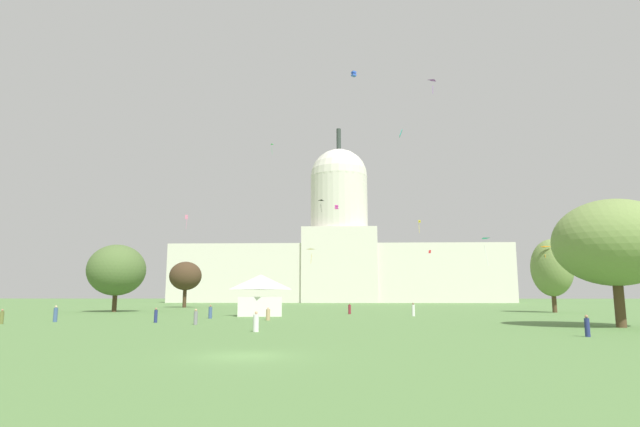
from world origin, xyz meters
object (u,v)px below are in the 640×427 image
Objects in this scene: tree_east_near at (614,243)px; person_navy_near_tree_west at (156,316)px; person_maroon_back_left at (350,309)px; person_tan_deep_crowd at (268,314)px; tree_west_mid at (117,270)px; tree_east_far at (552,268)px; event_tent at (260,295)px; capitol_building at (339,254)px; kite_turquoise_mid at (401,133)px; person_olive_near_tree_east at (2,317)px; kite_green_high at (271,147)px; kite_blue_high at (354,74)px; tree_west_far at (185,276)px; person_white_mid_center at (256,323)px; kite_yellow_mid at (419,222)px; kite_magenta_mid at (337,207)px; person_grey_near_tent at (196,317)px; kite_black_mid at (322,201)px; kite_red_low at (430,252)px; person_white_back_right at (413,310)px; kite_pink_mid at (186,218)px; kite_gold_low at (311,251)px; person_denim_edge_east at (56,314)px; kite_cyan_low at (483,241)px; kite_violet_high at (434,81)px; kite_orange_low at (543,251)px; person_denim_front_right at (210,312)px; person_navy_edge_west at (587,327)px.

person_navy_near_tree_west is at bearing 171.85° from tree_east_near.
person_maroon_back_left is 1.08× the size of person_tan_deep_crowd.
tree_east_far reaches higher than tree_west_mid.
event_tent is 4.43× the size of person_navy_near_tree_west.
capitol_building is 107.46× the size of kite_turquoise_mid.
person_navy_near_tree_west reaches higher than person_olive_near_tree_east.
kite_green_high is at bearing 123.81° from tree_east_far.
kite_blue_high is at bearing -117.31° from kite_turquoise_mid.
tree_east_far is 10.03× the size of kite_turquoise_mid.
person_white_mid_center is at bearing -69.23° from tree_west_far.
kite_yellow_mid reaches higher than person_navy_near_tree_west.
kite_magenta_mid is at bearing -91.06° from capitol_building.
person_tan_deep_crowd is at bearing 160.43° from tree_east_near.
person_tan_deep_crowd is (-43.34, -28.10, -6.66)m from tree_east_far.
person_grey_near_tent is at bearing -104.81° from kite_yellow_mid.
person_tan_deep_crowd is at bearing -113.13° from kite_black_mid.
person_navy_near_tree_west is 1.23× the size of kite_magenta_mid.
kite_red_low is at bearing 98.96° from kite_green_high.
person_maroon_back_left is 62.17m from kite_blue_high.
person_white_mid_center is 1.23× the size of kite_blue_high.
person_tan_deep_crowd is 21.86m from person_white_back_right.
person_white_mid_center is 1.32× the size of kite_turquoise_mid.
kite_pink_mid reaches higher than tree_west_far.
kite_gold_low is at bearing -36.86° from person_grey_near_tent.
kite_green_high is 65.97m from kite_yellow_mid.
tree_west_far is at bearing 160.15° from person_maroon_back_left.
person_denim_edge_east is 124.83m from kite_red_low.
kite_cyan_low is (24.72, -67.59, -18.09)m from kite_black_mid.
tree_west_mid is 53.60m from kite_turquoise_mid.
kite_cyan_low is 61.96m from kite_blue_high.
kite_blue_high is 18.49m from kite_violet_high.
person_denim_edge_east reaches higher than person_maroon_back_left.
kite_magenta_mid reaches higher than kite_cyan_low.
kite_red_low is at bearing 48.93° from tree_west_mid.
person_navy_near_tree_west is at bearing -92.66° from kite_pink_mid.
kite_turquoise_mid reaches higher than tree_west_mid.
person_white_back_right is 1.44× the size of kite_magenta_mid.
kite_pink_mid reaches higher than kite_orange_low.
kite_violet_high is at bearing -70.90° from kite_black_mid.
person_olive_near_tree_east is at bearing -128.84° from kite_black_mid.
kite_orange_low is at bearing -25.83° from tree_west_far.
event_tent is at bearing 10.31° from kite_orange_low.
person_tan_deep_crowd is at bearing 1.83° from person_white_back_right.
kite_black_mid is 2.59× the size of kite_magenta_mid.
person_denim_front_right is 8.88m from person_tan_deep_crowd.
kite_orange_low is 61.00m from kite_yellow_mid.
kite_pink_mid is 3.25× the size of kite_magenta_mid.
tree_east_near is 13.89× the size of kite_red_low.
person_navy_edge_west is at bearing -58.43° from event_tent.
kite_orange_low reaches higher than event_tent.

